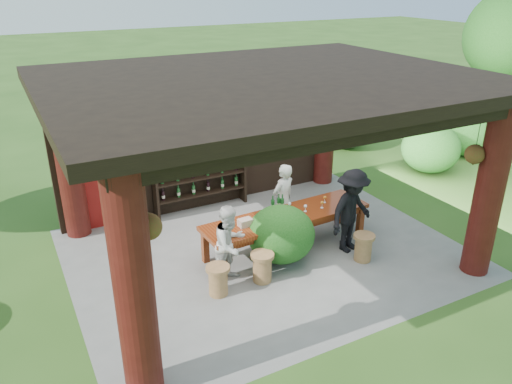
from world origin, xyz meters
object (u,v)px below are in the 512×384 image
stool_far_left (218,279)px  guest_man (352,211)px  wine_shelf (200,170)px  napkin_basket (245,222)px  tasting_table (287,220)px  host (283,200)px  stool_near_right (363,247)px  guest_woman (230,244)px  stool_near_left (262,267)px

stool_far_left → guest_man: bearing=3.5°
wine_shelf → napkin_basket: wine_shelf is taller
tasting_table → host: size_ratio=2.24×
wine_shelf → guest_man: bearing=-58.9°
stool_near_right → stool_far_left: (-2.93, 0.27, 0.00)m
guest_man → host: bearing=109.1°
tasting_table → napkin_basket: napkin_basket is taller
stool_far_left → wine_shelf: bearing=72.7°
wine_shelf → guest_woman: wine_shelf is taller
guest_man → wine_shelf: bearing=105.1°
wine_shelf → host: wine_shelf is taller
stool_far_left → napkin_basket: size_ratio=2.12×
napkin_basket → stool_near_right: bearing=-27.4°
stool_near_left → guest_woman: (-0.49, 0.30, 0.44)m
tasting_table → napkin_basket: 0.96m
guest_woman → stool_near_right: bearing=-36.0°
stool_near_right → napkin_basket: (-2.01, 1.04, 0.53)m
tasting_table → guest_woman: bearing=-160.7°
stool_near_left → stool_near_right: (2.06, -0.27, -0.01)m
wine_shelf → host: bearing=-61.5°
napkin_basket → stool_far_left: bearing=-139.8°
stool_near_left → host: size_ratio=0.36×
guest_woman → napkin_basket: bearing=18.1°
stool_near_right → guest_woman: bearing=167.4°
tasting_table → guest_woman: size_ratio=2.41×
stool_near_left → napkin_basket: (0.05, 0.77, 0.52)m
stool_near_right → host: 1.91m
wine_shelf → stool_near_right: bearing=-62.3°
host → stool_near_right: bearing=100.2°
stool_far_left → guest_man: size_ratio=0.32×
stool_far_left → guest_woman: guest_woman is taller
wine_shelf → stool_far_left: (-1.04, -3.33, -0.69)m
tasting_table → stool_near_left: (-0.99, -0.81, -0.34)m
wine_shelf → host: size_ratio=1.41×
stool_near_left → guest_woman: bearing=148.7°
tasting_table → stool_far_left: tasting_table is taller
stool_near_left → guest_woman: size_ratio=0.38×
guest_man → tasting_table: bearing=133.6°
stool_far_left → napkin_basket: 1.31m
stool_far_left → guest_woman: (0.38, 0.30, 0.44)m
stool_near_right → napkin_basket: bearing=152.6°
stool_near_left → stool_far_left: 0.86m
stool_far_left → guest_man: 3.00m
stool_near_left → stool_far_left: (-0.86, -0.00, -0.00)m
wine_shelf → stool_far_left: 3.55m
host → napkin_basket: (-1.18, -0.60, 0.03)m
guest_woman → napkin_basket: size_ratio=5.63×
stool_near_right → host: (-0.83, 1.65, 0.50)m
stool_near_right → guest_man: 0.72m
stool_near_left → napkin_basket: 0.93m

